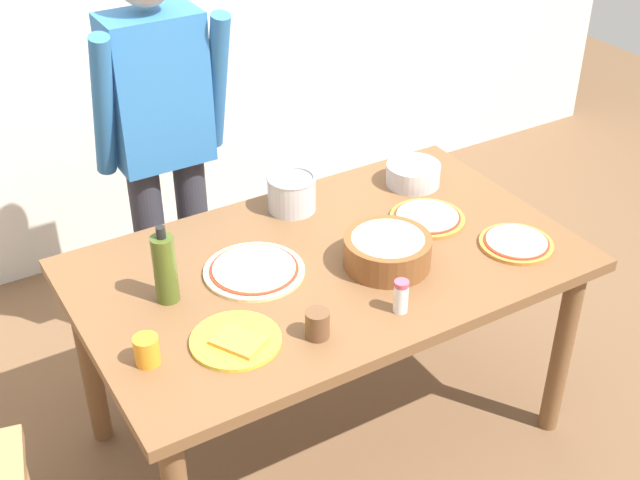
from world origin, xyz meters
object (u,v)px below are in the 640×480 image
at_px(olive_oil_bottle, 165,268).
at_px(steel_pot, 292,192).
at_px(plate_with_slice, 236,340).
at_px(salt_shaker, 401,296).
at_px(dining_table, 328,283).
at_px(pizza_second_cooked, 427,218).
at_px(person_cook, 162,138).
at_px(cup_orange, 147,350).
at_px(cup_small_brown, 317,324).
at_px(pizza_cooked_on_tray, 516,243).
at_px(popcorn_bowl, 387,248).
at_px(mixing_bowl_steel, 413,174).
at_px(pizza_raw_on_board, 254,270).

xyz_separation_m(olive_oil_bottle, steel_pot, (0.58, 0.27, -0.05)).
relative_size(plate_with_slice, salt_shaker, 2.45).
bearing_deg(plate_with_slice, dining_table, 26.62).
bearing_deg(olive_oil_bottle, pizza_second_cooked, -2.13).
xyz_separation_m(steel_pot, salt_shaker, (-0.01, -0.68, -0.01)).
relative_size(olive_oil_bottle, steel_pot, 1.48).
xyz_separation_m(person_cook, cup_orange, (-0.43, -0.93, -0.14)).
relative_size(plate_with_slice, olive_oil_bottle, 1.02).
distance_m(dining_table, cup_small_brown, 0.40).
bearing_deg(olive_oil_bottle, cup_small_brown, -52.09).
bearing_deg(pizza_second_cooked, pizza_cooked_on_tray, -60.96).
relative_size(popcorn_bowl, mixing_bowl_steel, 1.40).
xyz_separation_m(person_cook, olive_oil_bottle, (-0.28, -0.69, -0.07)).
height_order(olive_oil_bottle, salt_shaker, olive_oil_bottle).
bearing_deg(pizza_raw_on_board, steel_pot, 43.69).
height_order(pizza_cooked_on_tray, olive_oil_bottle, olive_oil_bottle).
bearing_deg(dining_table, pizza_cooked_on_tray, -22.89).
bearing_deg(pizza_second_cooked, dining_table, -175.26).
distance_m(dining_table, popcorn_bowl, 0.24).
bearing_deg(pizza_raw_on_board, popcorn_bowl, -24.51).
bearing_deg(olive_oil_bottle, mixing_bowl_steel, 10.77).
distance_m(steel_pot, cup_small_brown, 0.71).
bearing_deg(pizza_raw_on_board, cup_orange, -152.52).
bearing_deg(steel_pot, cup_orange, -145.23).
distance_m(person_cook, popcorn_bowl, 0.96).
height_order(plate_with_slice, cup_small_brown, cup_small_brown).
bearing_deg(salt_shaker, person_cook, 104.87).
bearing_deg(pizza_cooked_on_tray, steel_pot, 131.57).
bearing_deg(plate_with_slice, cup_small_brown, -23.48).
relative_size(plate_with_slice, steel_pot, 1.50).
xyz_separation_m(plate_with_slice, salt_shaker, (0.48, -0.12, 0.04)).
xyz_separation_m(mixing_bowl_steel, cup_small_brown, (-0.76, -0.58, 0.00)).
relative_size(person_cook, steel_pot, 9.34).
xyz_separation_m(dining_table, steel_pot, (0.06, 0.34, 0.16)).
relative_size(popcorn_bowl, steel_pot, 1.61).
height_order(dining_table, mixing_bowl_steel, mixing_bowl_steel).
height_order(dining_table, pizza_cooked_on_tray, pizza_cooked_on_tray).
bearing_deg(plate_with_slice, salt_shaker, -13.66).
bearing_deg(pizza_raw_on_board, olive_oil_bottle, 178.02).
height_order(person_cook, plate_with_slice, person_cook).
distance_m(olive_oil_bottle, salt_shaker, 0.70).
bearing_deg(cup_small_brown, mixing_bowl_steel, 37.47).
bearing_deg(cup_small_brown, popcorn_bowl, 27.53).
bearing_deg(steel_pot, popcorn_bowl, -78.82).
relative_size(pizza_raw_on_board, salt_shaker, 3.02).
height_order(pizza_cooked_on_tray, cup_orange, cup_orange).
height_order(pizza_raw_on_board, salt_shaker, salt_shaker).
xyz_separation_m(plate_with_slice, cup_orange, (-0.24, 0.05, 0.03)).
bearing_deg(olive_oil_bottle, popcorn_bowl, -15.48).
distance_m(dining_table, pizza_raw_on_board, 0.26).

